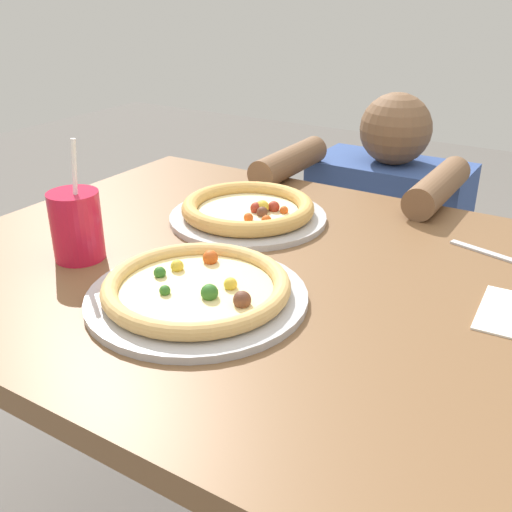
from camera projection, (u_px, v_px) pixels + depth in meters
name	position (u px, v px, depth m)	size (l,w,h in m)	color
dining_table	(260.00, 321.00, 1.07)	(1.15, 0.91, 0.75)	brown
pizza_near	(197.00, 290.00, 0.90)	(0.34, 0.34, 0.04)	#B7B7BC
pizza_far	(248.00, 211.00, 1.20)	(0.32, 0.32, 0.04)	#B7B7BC
drink_cup_colored	(77.00, 225.00, 1.02)	(0.09, 0.09, 0.21)	red
fork	(510.00, 260.00, 1.04)	(0.20, 0.07, 0.00)	silver
diner_seated	(380.00, 279.00, 1.71)	(0.44, 0.53, 0.94)	#333847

